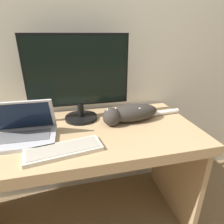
{
  "coord_description": "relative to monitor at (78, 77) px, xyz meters",
  "views": [
    {
      "loc": [
        -0.02,
        -0.65,
        1.25
      ],
      "look_at": [
        0.21,
        0.29,
        0.85
      ],
      "focal_mm": 30.0,
      "sensor_mm": 36.0,
      "label": 1
    }
  ],
  "objects": [
    {
      "name": "wall_back",
      "position": [
        -0.05,
        0.21,
        0.29
      ],
      "size": [
        6.4,
        0.06,
        2.6
      ],
      "color": "beige",
      "rests_on": "ground_plane"
    },
    {
      "name": "desk",
      "position": [
        -0.05,
        -0.17,
        -0.43
      ],
      "size": [
        1.45,
        0.65,
        0.73
      ],
      "color": "tan",
      "rests_on": "ground_plane"
    },
    {
      "name": "monitor",
      "position": [
        0.0,
        0.0,
        0.0
      ],
      "size": [
        0.62,
        0.21,
        0.53
      ],
      "color": "black",
      "rests_on": "desk"
    },
    {
      "name": "laptop",
      "position": [
        -0.33,
        -0.19,
        -0.23
      ],
      "size": [
        0.35,
        0.23,
        0.22
      ],
      "rotation": [
        0.0,
        0.0,
        -0.02
      ],
      "color": "#B7B7BC",
      "rests_on": "desk"
    },
    {
      "name": "external_keyboard",
      "position": [
        -0.11,
        -0.36,
        -0.27
      ],
      "size": [
        0.38,
        0.18,
        0.02
      ],
      "rotation": [
        0.0,
        0.0,
        0.16
      ],
      "color": "beige",
      "rests_on": "desk"
    },
    {
      "name": "cat",
      "position": [
        0.3,
        -0.11,
        -0.22
      ],
      "size": [
        0.56,
        0.17,
        0.12
      ],
      "rotation": [
        0.0,
        0.0,
        0.09
      ],
      "color": "#332D28",
      "rests_on": "desk"
    },
    {
      "name": "small_toy",
      "position": [
        0.39,
        -0.06,
        -0.25
      ],
      "size": [
        0.06,
        0.06,
        0.06
      ],
      "color": "red",
      "rests_on": "desk"
    }
  ]
}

